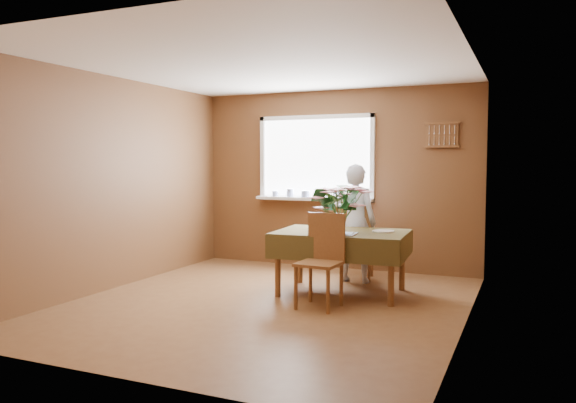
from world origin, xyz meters
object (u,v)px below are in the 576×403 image
at_px(chair_far, 356,239).
at_px(flower_bouquet, 340,203).
at_px(dining_table, 342,239).
at_px(chair_near, 322,256).
at_px(seated_woman, 355,223).

distance_m(chair_far, flower_bouquet, 1.15).
bearing_deg(chair_far, dining_table, 84.62).
height_order(chair_far, chair_near, chair_near).
bearing_deg(chair_near, dining_table, 92.72).
distance_m(chair_near, flower_bouquet, 0.65).
distance_m(chair_far, chair_near, 1.39).
distance_m(dining_table, flower_bouquet, 0.49).
relative_size(dining_table, chair_far, 1.60).
xyz_separation_m(dining_table, flower_bouquet, (0.06, -0.24, 0.42)).
bearing_deg(seated_woman, chair_far, -81.40).
distance_m(seated_woman, flower_bouquet, 0.97).
height_order(chair_far, flower_bouquet, flower_bouquet).
bearing_deg(seated_woman, flower_bouquet, 96.87).
bearing_deg(seated_woman, dining_table, 94.15).
distance_m(dining_table, seated_woman, 0.68).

